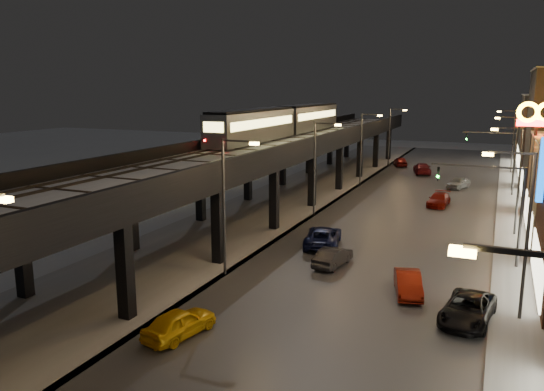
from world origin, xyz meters
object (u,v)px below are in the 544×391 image
(car_taxi, at_px, (180,324))
(car_onc_dark, at_px, (468,310))
(car_far_white, at_px, (400,162))
(subway_train, at_px, (284,121))
(car_onc_red, at_px, (458,183))
(car_onc_white, at_px, (439,200))
(car_mid_dark, at_px, (422,169))
(car_mid_silver, at_px, (323,237))
(car_onc_silver, at_px, (408,284))
(car_near_white, at_px, (333,257))

(car_taxi, xyz_separation_m, car_onc_dark, (12.96, 7.39, -0.00))
(car_taxi, height_order, car_far_white, car_far_white)
(subway_train, relative_size, car_onc_red, 8.29)
(subway_train, xyz_separation_m, car_onc_white, (18.41, -2.52, -7.62))
(car_mid_dark, bearing_deg, car_onc_red, 107.02)
(car_mid_silver, relative_size, car_onc_dark, 1.10)
(car_mid_dark, bearing_deg, car_onc_dark, 87.27)
(subway_train, relative_size, car_mid_dark, 6.41)
(car_taxi, bearing_deg, car_onc_red, -89.82)
(car_mid_silver, xyz_separation_m, car_onc_dark, (11.19, -10.02, -0.07))
(subway_train, distance_m, car_taxi, 40.28)
(car_far_white, relative_size, car_onc_silver, 1.05)
(subway_train, height_order, car_near_white, subway_train)
(car_near_white, distance_m, car_onc_silver, 6.44)
(car_near_white, height_order, car_onc_white, car_onc_white)
(car_near_white, height_order, car_onc_silver, car_onc_silver)
(car_taxi, xyz_separation_m, car_near_white, (3.86, 13.17, -0.04))
(car_near_white, relative_size, car_onc_silver, 0.97)
(car_onc_white, bearing_deg, car_near_white, -97.15)
(car_mid_silver, height_order, car_mid_dark, car_mid_dark)
(car_onc_white, height_order, car_onc_red, car_onc_red)
(car_mid_silver, relative_size, car_onc_red, 1.34)
(car_mid_dark, xyz_separation_m, car_onc_dark, (9.11, -49.33, -0.08))
(car_onc_dark, relative_size, car_onc_red, 1.22)
(subway_train, bearing_deg, car_onc_dark, -53.39)
(car_onc_white, relative_size, car_onc_red, 1.12)
(car_onc_silver, relative_size, car_onc_dark, 0.82)
(car_far_white, bearing_deg, car_mid_dark, 105.24)
(car_far_white, distance_m, car_onc_silver, 53.86)
(car_mid_silver, height_order, car_onc_red, car_mid_silver)
(car_mid_silver, relative_size, car_far_white, 1.28)
(car_onc_silver, bearing_deg, car_far_white, 86.07)
(car_taxi, height_order, car_onc_silver, car_taxi)
(car_mid_dark, height_order, car_onc_dark, car_mid_dark)
(car_onc_white, bearing_deg, car_onc_red, 88.77)
(car_far_white, bearing_deg, car_mid_silver, 74.10)
(car_taxi, bearing_deg, car_mid_dark, -82.28)
(car_mid_dark, distance_m, car_onc_silver, 47.04)
(car_near_white, height_order, car_onc_red, car_onc_red)
(car_taxi, height_order, car_onc_dark, car_taxi)
(subway_train, relative_size, car_near_white, 8.55)
(car_onc_dark, xyz_separation_m, car_onc_white, (-4.54, 28.37, -0.03))
(car_near_white, distance_m, car_onc_white, 23.05)
(subway_train, distance_m, car_onc_dark, 39.23)
(car_near_white, relative_size, car_onc_dark, 0.80)
(car_far_white, bearing_deg, car_taxi, 71.76)
(car_onc_white, xyz_separation_m, car_onc_red, (1.08, 11.24, 0.03))
(car_taxi, distance_m, car_onc_dark, 14.92)
(car_near_white, relative_size, car_onc_white, 0.87)
(car_taxi, xyz_separation_m, car_mid_silver, (1.78, 17.41, 0.07))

